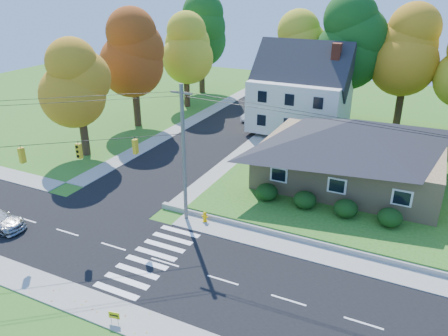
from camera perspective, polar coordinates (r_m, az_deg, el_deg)
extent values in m
plane|color=#3D7923|center=(27.93, -7.73, -12.14)|extent=(120.00, 120.00, 0.00)
cube|color=black|center=(27.92, -7.73, -12.13)|extent=(90.00, 8.00, 0.02)
cube|color=black|center=(51.94, 0.48, 5.36)|extent=(8.00, 44.00, 0.02)
cube|color=#9C9A90|center=(31.47, -2.75, -7.38)|extent=(90.00, 2.00, 0.08)
cube|color=#9C9A90|center=(24.85, -14.32, -17.89)|extent=(90.00, 2.00, 0.08)
cube|color=#3D7923|center=(42.72, 23.70, -0.49)|extent=(30.00, 30.00, 0.50)
cube|color=tan|center=(37.73, 16.14, 0.62)|extent=(14.00, 10.00, 3.20)
pyramid|color=#26262B|center=(36.81, 16.61, 4.49)|extent=(14.60, 10.60, 2.20)
cube|color=silver|center=(50.12, 9.88, 8.26)|extent=(10.00, 8.00, 5.60)
pyramid|color=#26262B|center=(49.24, 10.20, 12.75)|extent=(10.40, 8.40, 2.40)
cube|color=brown|center=(48.84, 14.03, 9.94)|extent=(0.90, 0.90, 9.60)
ellipsoid|color=#163A10|center=(33.71, 5.61, -3.12)|extent=(1.70, 1.70, 1.27)
ellipsoid|color=#163A10|center=(32.94, 10.51, -4.10)|extent=(1.70, 1.70, 1.27)
ellipsoid|color=#163A10|center=(32.43, 15.62, -5.09)|extent=(1.70, 1.70, 1.27)
ellipsoid|color=#163A10|center=(32.19, 20.86, -6.05)|extent=(1.70, 1.70, 1.27)
cylinder|color=#666059|center=(30.10, -5.27, 1.59)|extent=(0.26, 0.26, 10.00)
cube|color=#666059|center=(28.75, -5.59, 9.76)|extent=(1.60, 0.12, 0.12)
cube|color=gold|center=(30.31, -24.88, 1.51)|extent=(0.26, 0.34, 1.00)
cube|color=gold|center=(29.72, -18.41, 2.12)|extent=(0.34, 0.26, 1.00)
cube|color=gold|center=(29.55, -11.49, 2.76)|extent=(0.26, 0.34, 1.00)
cylinder|color=black|center=(29.72, -21.49, 3.02)|extent=(13.02, 10.43, 0.04)
cylinder|color=#3F2A19|center=(56.27, 9.67, 9.83)|extent=(0.80, 0.80, 5.40)
sphere|color=gold|center=(55.50, 9.95, 13.74)|extent=(6.72, 6.72, 6.72)
sphere|color=gold|center=(55.25, 10.07, 15.46)|extent=(5.91, 5.91, 5.91)
sphere|color=gold|center=(55.05, 10.20, 17.19)|extent=(5.11, 5.11, 5.11)
cylinder|color=#3F2A19|center=(53.91, 15.57, 9.20)|extent=(0.86, 0.86, 6.30)
sphere|color=#195118|center=(53.03, 16.11, 13.96)|extent=(7.84, 7.84, 7.84)
sphere|color=#195118|center=(52.77, 16.36, 16.05)|extent=(6.90, 6.90, 6.90)
sphere|color=#195118|center=(52.59, 16.61, 18.16)|extent=(5.96, 5.96, 5.96)
cylinder|color=#3F2A19|center=(54.25, 22.01, 8.20)|extent=(0.83, 0.83, 5.85)
sphere|color=orange|center=(53.41, 22.70, 12.55)|extent=(7.28, 7.28, 7.28)
sphere|color=orange|center=(53.15, 23.01, 14.47)|extent=(6.41, 6.41, 6.41)
sphere|color=orange|center=(52.95, 23.33, 16.40)|extent=(5.53, 5.53, 5.53)
cylinder|color=#3F2A19|center=(45.07, -17.84, 4.64)|extent=(0.77, 0.77, 4.95)
sphere|color=orange|center=(44.11, -18.41, 9.04)|extent=(6.16, 6.16, 6.16)
sphere|color=orange|center=(43.79, -18.67, 10.98)|extent=(5.42, 5.42, 5.42)
sphere|color=orange|center=(43.51, -18.94, 12.95)|extent=(4.68, 4.68, 4.68)
cylinder|color=#3F2A19|center=(52.85, -11.38, 8.51)|extent=(0.83, 0.83, 5.85)
sphere|color=#974013|center=(51.95, -11.75, 13.01)|extent=(7.28, 7.28, 7.28)
sphere|color=#974013|center=(51.67, -11.92, 15.00)|extent=(6.41, 6.41, 6.41)
sphere|color=#974013|center=(51.44, -12.10, 17.00)|extent=(5.53, 5.53, 5.53)
cylinder|color=#3F2A19|center=(60.42, -4.89, 10.52)|extent=(0.80, 0.80, 5.40)
sphere|color=gold|center=(59.67, -5.02, 14.17)|extent=(6.72, 6.72, 6.72)
sphere|color=gold|center=(59.43, -5.08, 15.77)|extent=(5.91, 5.91, 5.91)
sphere|color=gold|center=(59.23, -5.14, 17.38)|extent=(5.11, 5.11, 5.11)
cylinder|color=#3F2A19|center=(68.10, -2.92, 12.44)|extent=(0.86, 0.86, 6.30)
sphere|color=#195118|center=(67.38, -3.00, 16.24)|extent=(7.84, 7.84, 7.84)
sphere|color=#195118|center=(67.16, -3.03, 17.89)|extent=(6.90, 6.90, 6.90)
sphere|color=#195118|center=(67.00, -3.07, 19.56)|extent=(5.96, 5.96, 5.96)
imported|color=silver|center=(54.77, 3.74, 7.00)|extent=(1.62, 4.03, 1.30)
cylinder|color=#FFB700|center=(31.80, -2.52, -7.00)|extent=(0.37, 0.37, 0.10)
cylinder|color=#FFB700|center=(31.64, -2.53, -6.51)|extent=(0.25, 0.25, 0.57)
sphere|color=#FFB700|center=(31.47, -2.54, -5.97)|extent=(0.27, 0.27, 0.27)
cylinder|color=#FFB700|center=(31.59, -2.53, -6.35)|extent=(0.48, 0.17, 0.12)
cylinder|color=black|center=(24.23, -14.53, -18.51)|extent=(0.02, 0.02, 0.50)
cylinder|color=black|center=(24.00, -13.67, -18.88)|extent=(0.02, 0.02, 0.50)
cube|color=yellow|center=(23.92, -14.18, -18.16)|extent=(0.60, 0.15, 0.40)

